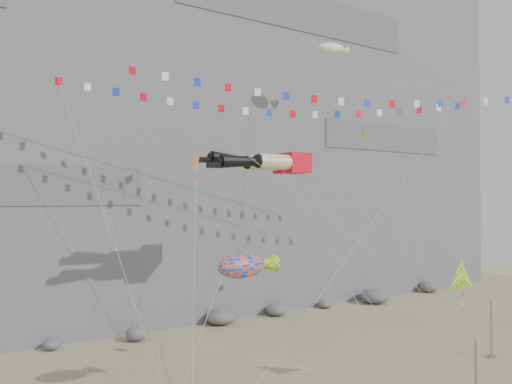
# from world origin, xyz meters

# --- Properties ---
(cliff) EXTENTS (80.00, 28.00, 50.00)m
(cliff) POSITION_xyz_m (0.00, 32.00, 25.00)
(cliff) COLOR slate
(cliff) RESTS_ON ground
(talus_boulders) EXTENTS (60.00, 3.00, 1.20)m
(talus_boulders) POSITION_xyz_m (0.00, 17.00, 0.60)
(talus_boulders) COLOR slate
(talus_boulders) RESTS_ON ground
(anchor_pole_right) EXTENTS (0.12, 0.12, 3.92)m
(anchor_pole_right) POSITION_xyz_m (11.37, -1.31, 1.96)
(anchor_pole_right) COLOR gray
(anchor_pole_right) RESTS_ON ground
(legs_kite) EXTENTS (8.28, 17.13, 20.78)m
(legs_kite) POSITION_xyz_m (-1.89, 6.96, 13.55)
(legs_kite) COLOR red
(legs_kite) RESTS_ON ground
(flag_banner_upper) EXTENTS (30.15, 17.01, 26.35)m
(flag_banner_upper) POSITION_xyz_m (0.68, 8.80, 19.12)
(flag_banner_upper) COLOR red
(flag_banner_upper) RESTS_ON ground
(flag_banner_lower) EXTENTS (30.19, 11.65, 22.28)m
(flag_banner_lower) POSITION_xyz_m (4.45, 4.90, 19.52)
(flag_banner_lower) COLOR red
(flag_banner_lower) RESTS_ON ground
(harlequin_kite) EXTENTS (4.36, 7.57, 14.93)m
(harlequin_kite) POSITION_xyz_m (-9.31, 2.81, 12.93)
(harlequin_kite) COLOR red
(harlequin_kite) RESTS_ON ground
(fish_windsock) EXTENTS (9.01, 5.25, 11.10)m
(fish_windsock) POSITION_xyz_m (-7.82, 0.48, 7.52)
(fish_windsock) COLOR #F6500C
(fish_windsock) RESTS_ON ground
(delta_kite) EXTENTS (3.65, 4.08, 8.32)m
(delta_kite) POSITION_xyz_m (3.33, -4.69, 6.55)
(delta_kite) COLOR yellow
(delta_kite) RESTS_ON ground
(blimp_windsock) EXTENTS (6.43, 15.21, 28.58)m
(blimp_windsock) POSITION_xyz_m (8.56, 12.05, 24.47)
(blimp_windsock) COLOR #EEE6C3
(blimp_windsock) RESTS_ON ground
(small_kite_a) EXTENTS (2.47, 15.29, 23.75)m
(small_kite_a) POSITION_xyz_m (-2.55, 9.05, 18.36)
(small_kite_a) COLOR orange
(small_kite_a) RESTS_ON ground
(small_kite_b) EXTENTS (9.01, 11.66, 18.62)m
(small_kite_b) POSITION_xyz_m (8.85, 4.34, 12.21)
(small_kite_b) COLOR purple
(small_kite_b) RESTS_ON ground
(small_kite_c) EXTENTS (3.22, 8.76, 12.30)m
(small_kite_c) POSITION_xyz_m (-1.75, 1.66, 8.91)
(small_kite_c) COLOR green
(small_kite_c) RESTS_ON ground
(small_kite_d) EXTENTS (7.46, 14.45, 22.54)m
(small_kite_d) POSITION_xyz_m (8.67, 8.03, 15.99)
(small_kite_d) COLOR #EEAD14
(small_kite_d) RESTS_ON ground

